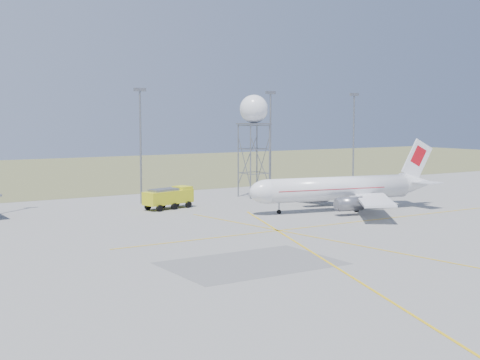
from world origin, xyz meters
TOP-DOWN VIEW (x-y plane):
  - grass_strip at (0.00, 140.00)m, footprint 400.00×120.00m
  - mast_b at (-10.00, 66.00)m, footprint 2.20×0.50m
  - mast_c at (18.00, 66.00)m, footprint 2.20×0.50m
  - mast_d at (40.00, 66.00)m, footprint 2.20×0.50m
  - taxi_sign_near at (55.60, 72.00)m, footprint 1.60×0.17m
  - taxi_sign_far at (62.60, 72.00)m, footprint 1.60×0.17m
  - airliner_main at (14.47, 40.50)m, footprint 34.25×32.83m
  - radar_tower at (12.37, 63.48)m, footprint 5.42×5.42m
  - fire_truck at (-8.62, 57.52)m, footprint 9.40×5.29m

SIDE VIEW (x-z plane):
  - grass_strip at x=0.00m, z-range 0.00..0.03m
  - taxi_sign_near at x=55.60m, z-range 0.29..1.49m
  - taxi_sign_far at x=62.60m, z-range 0.29..1.49m
  - fire_truck at x=-8.62m, z-range -0.07..3.51m
  - airliner_main at x=14.47m, z-range -2.26..9.43m
  - radar_tower at x=12.37m, z-range 1.20..20.82m
  - mast_b at x=-10.00m, z-range 1.82..22.32m
  - mast_c at x=18.00m, z-range 1.82..22.32m
  - mast_d at x=40.00m, z-range 1.82..22.32m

